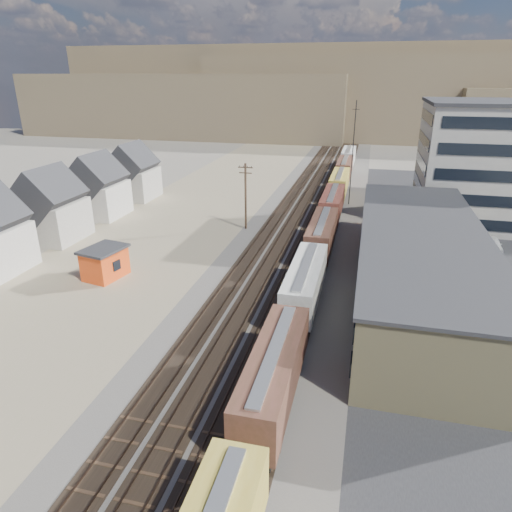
% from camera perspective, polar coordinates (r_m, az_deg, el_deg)
% --- Properties ---
extents(ground, '(300.00, 300.00, 0.00)m').
position_cam_1_polar(ground, '(32.48, -6.36, -21.23)').
color(ground, '#6B6356').
rests_on(ground, ground).
extents(ballast_bed, '(18.00, 200.00, 0.06)m').
position_cam_1_polar(ballast_bed, '(75.89, 6.55, 4.79)').
color(ballast_bed, '#4C4742').
rests_on(ballast_bed, ground).
extents(dirt_yard, '(24.00, 180.00, 0.03)m').
position_cam_1_polar(dirt_yard, '(71.93, -10.58, 3.58)').
color(dirt_yard, gray).
rests_on(dirt_yard, ground).
extents(asphalt_lot, '(26.00, 120.00, 0.04)m').
position_cam_1_polar(asphalt_lot, '(62.57, 24.95, -0.96)').
color(asphalt_lot, '#232326').
rests_on(asphalt_lot, ground).
extents(rail_tracks, '(11.40, 200.00, 0.24)m').
position_cam_1_polar(rail_tracks, '(75.93, 6.14, 4.89)').
color(rail_tracks, black).
rests_on(rail_tracks, ground).
extents(freight_train, '(3.00, 119.74, 4.46)m').
position_cam_1_polar(freight_train, '(66.93, 8.93, 4.81)').
color(freight_train, black).
rests_on(freight_train, ground).
extents(warehouse, '(12.40, 40.40, 7.25)m').
position_cam_1_polar(warehouse, '(50.91, 19.73, -0.75)').
color(warehouse, tan).
rests_on(warehouse, ground).
extents(office_tower, '(22.60, 18.60, 18.45)m').
position_cam_1_polar(office_tower, '(80.37, 27.85, 10.18)').
color(office_tower, '#9E998E').
rests_on(office_tower, ground).
extents(utility_pole_north, '(2.20, 0.32, 10.00)m').
position_cam_1_polar(utility_pole_north, '(68.47, -1.30, 7.63)').
color(utility_pole_north, '#382619').
rests_on(utility_pole_north, ground).
extents(radio_mast, '(1.20, 0.16, 18.00)m').
position_cam_1_polar(radio_mast, '(83.13, 11.98, 12.41)').
color(radio_mast, black).
rests_on(radio_mast, ground).
extents(townhouse_row, '(8.15, 68.16, 10.47)m').
position_cam_1_polar(townhouse_row, '(66.11, -27.42, 3.76)').
color(townhouse_row, '#B7B2A8').
rests_on(townhouse_row, ground).
extents(hills_north, '(265.00, 80.00, 32.00)m').
position_cam_1_polar(hills_north, '(190.34, 11.88, 19.01)').
color(hills_north, brown).
rests_on(hills_north, ground).
extents(maintenance_shed, '(4.75, 5.64, 3.65)m').
position_cam_1_polar(maintenance_shed, '(55.36, -18.37, -0.77)').
color(maintenance_shed, '#EC4A16').
rests_on(maintenance_shed, ground).
extents(parked_car_blue, '(5.13, 6.34, 1.60)m').
position_cam_1_polar(parked_car_blue, '(85.27, 24.47, 5.40)').
color(parked_car_blue, navy).
rests_on(parked_car_blue, ground).
extents(parked_car_far, '(2.01, 4.91, 1.67)m').
position_cam_1_polar(parked_car_far, '(68.94, 27.46, 1.33)').
color(parked_car_far, silver).
rests_on(parked_car_far, ground).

